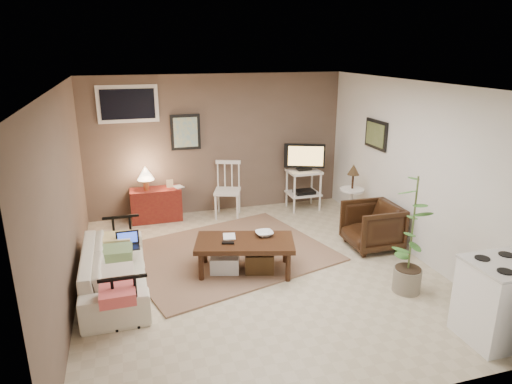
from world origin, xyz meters
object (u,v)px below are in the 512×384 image
object	(u,v)px
red_console	(155,202)
stove	(499,301)
coffee_table	(244,254)
side_table	(352,188)
sofa	(114,263)
tv_stand	(304,175)
armchair	(372,224)
potted_plant	(412,231)
spindle_chair	(228,191)

from	to	relation	value
red_console	stove	size ratio (longest dim) A/B	1.13
coffee_table	side_table	world-z (taller)	side_table
sofa	tv_stand	bearing A→B (deg)	-57.65
side_table	coffee_table	bearing A→B (deg)	-152.02
coffee_table	sofa	world-z (taller)	sofa
armchair	potted_plant	xyz separation A→B (m)	(-0.24, -1.25, 0.41)
sofa	armchair	world-z (taller)	armchair
armchair	red_console	bearing A→B (deg)	-123.46
coffee_table	stove	size ratio (longest dim) A/B	1.63
red_console	spindle_chair	world-z (taller)	red_console
spindle_chair	side_table	size ratio (longest dim) A/B	0.92
stove	armchair	bearing A→B (deg)	91.48
spindle_chair	potted_plant	distance (m)	3.48
red_console	side_table	size ratio (longest dim) A/B	0.93
tv_stand	coffee_table	bearing A→B (deg)	-128.69
coffee_table	armchair	bearing A→B (deg)	6.57
spindle_chair	coffee_table	bearing A→B (deg)	-97.27
sofa	armchair	xyz separation A→B (m)	(3.60, 0.22, 0.01)
spindle_chair	potted_plant	world-z (taller)	potted_plant
side_table	armchair	bearing A→B (deg)	-98.32
sofa	side_table	world-z (taller)	side_table
sofa	armchair	bearing A→B (deg)	-86.46
coffee_table	armchair	size ratio (longest dim) A/B	1.89
coffee_table	sofa	distance (m)	1.61
tv_stand	stove	world-z (taller)	tv_stand
spindle_chair	side_table	bearing A→B (deg)	-27.85
coffee_table	tv_stand	distance (m)	2.70
tv_stand	potted_plant	bearing A→B (deg)	-88.43
spindle_chair	stove	xyz separation A→B (m)	(1.78, -4.19, -0.03)
side_table	tv_stand	bearing A→B (deg)	115.40
side_table	potted_plant	bearing A→B (deg)	-99.74
side_table	sofa	bearing A→B (deg)	-163.28
sofa	red_console	size ratio (longest dim) A/B	1.91
spindle_chair	armchair	bearing A→B (deg)	-47.47
sofa	spindle_chair	distance (m)	2.82
coffee_table	stove	bearing A→B (deg)	-45.45
tv_stand	side_table	xyz separation A→B (m)	(0.45, -0.96, 0.00)
spindle_chair	stove	bearing A→B (deg)	-66.96
spindle_chair	armchair	xyz separation A→B (m)	(1.72, -1.88, -0.08)
stove	coffee_table	bearing A→B (deg)	134.55
tv_stand	sofa	bearing A→B (deg)	-147.65
spindle_chair	armchair	size ratio (longest dim) A/B	1.30
tv_stand	armchair	distance (m)	1.90
side_table	red_console	bearing A→B (deg)	160.13
red_console	stove	world-z (taller)	red_console
tv_stand	stove	size ratio (longest dim) A/B	1.41
coffee_table	spindle_chair	xyz separation A→B (m)	(0.27, 2.11, 0.18)
sofa	tv_stand	size ratio (longest dim) A/B	1.54
spindle_chair	tv_stand	bearing A→B (deg)	-0.95
tv_stand	side_table	distance (m)	1.06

